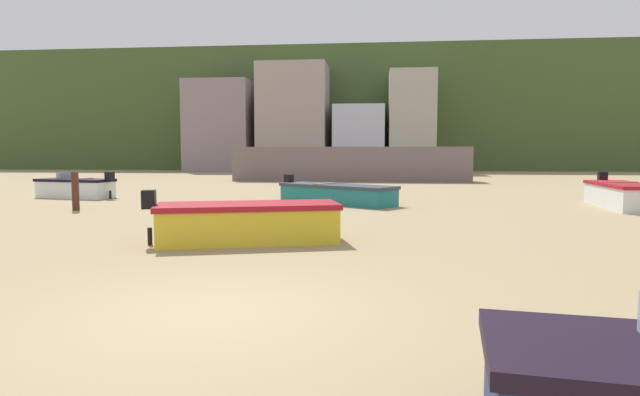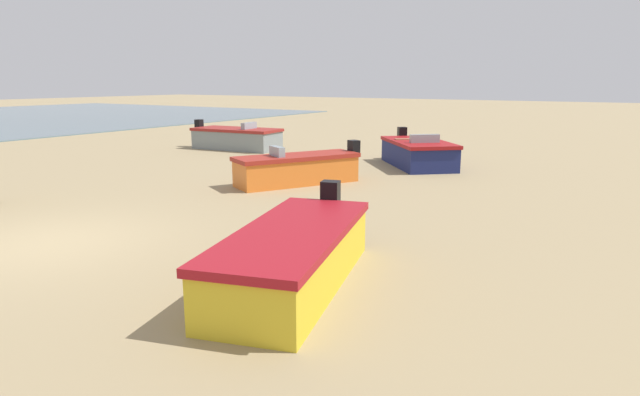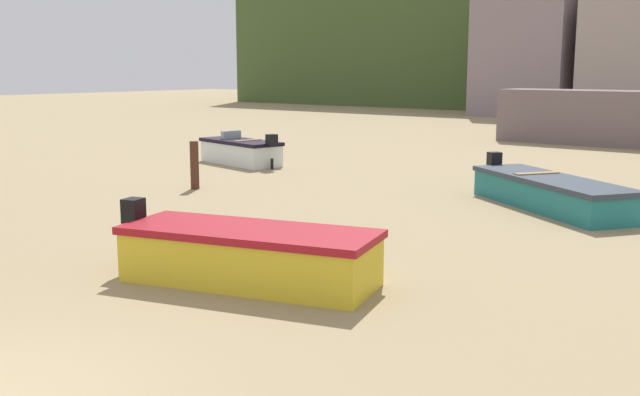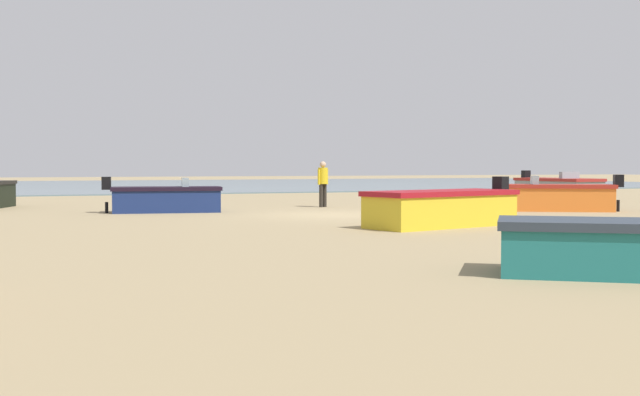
% 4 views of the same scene
% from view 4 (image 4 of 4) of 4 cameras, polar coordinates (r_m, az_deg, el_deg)
% --- Properties ---
extents(ground_plane, '(160.00, 160.00, 0.00)m').
position_cam_4_polar(ground_plane, '(23.90, 1.01, -1.21)').
color(ground_plane, '#99855F').
extents(tidal_water, '(80.00, 36.00, 0.06)m').
position_cam_4_polar(tidal_water, '(58.85, -12.03, 0.90)').
color(tidal_water, slate).
rests_on(tidal_water, ground).
extents(boat_yellow_0, '(4.35, 2.51, 1.20)m').
position_cam_4_polar(boat_yellow_0, '(19.57, 8.69, -0.72)').
color(boat_yellow_0, gold).
rests_on(boat_yellow_0, ground).
extents(boat_navy_2, '(3.74, 1.68, 1.13)m').
position_cam_4_polar(boat_navy_2, '(25.60, -10.91, -0.07)').
color(boat_navy_2, navy).
rests_on(boat_navy_2, ground).
extents(boat_grey_5, '(1.99, 4.25, 1.25)m').
position_cam_4_polar(boat_grey_5, '(35.71, 16.59, 0.64)').
color(boat_grey_5, gray).
rests_on(boat_grey_5, ground).
extents(boat_orange_7, '(3.84, 2.81, 1.18)m').
position_cam_4_polar(boat_orange_7, '(26.96, 16.39, 0.06)').
color(boat_orange_7, orange).
rests_on(boat_orange_7, ground).
extents(beach_walker_distant, '(0.50, 0.46, 1.62)m').
position_cam_4_polar(beach_walker_distant, '(28.28, 0.21, 1.28)').
color(beach_walker_distant, black).
rests_on(beach_walker_distant, ground).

